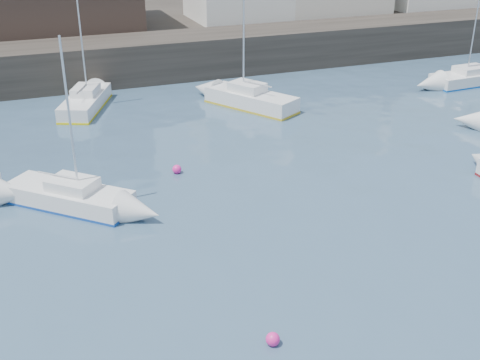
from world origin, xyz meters
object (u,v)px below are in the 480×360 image
object	(u,v)px
sailboat_b	(69,196)
buoy_far	(177,173)
buoy_near	(273,344)
sailboat_g	(473,77)
sailboat_h	(86,101)
sailboat_f	(251,99)

from	to	relation	value
sailboat_b	buoy_far	distance (m)	5.67
buoy_near	sailboat_b	bearing A→B (deg)	112.01
sailboat_g	sailboat_h	xyz separation A→B (m)	(-27.56, 4.12, 0.04)
sailboat_g	sailboat_h	bearing A→B (deg)	171.50
sailboat_h	buoy_near	xyz separation A→B (m)	(2.13, -25.35, -0.52)
sailboat_b	buoy_near	bearing A→B (deg)	-67.99
sailboat_b	sailboat_f	xyz separation A→B (m)	(12.68, 10.21, 0.09)
sailboat_b	sailboat_g	size ratio (longest dim) A/B	0.89
buoy_far	sailboat_f	bearing A→B (deg)	49.13
sailboat_h	sailboat_f	bearing A→B (deg)	-19.20
sailboat_f	buoy_near	xyz separation A→B (m)	(-7.99, -21.82, -0.58)
sailboat_f	buoy_far	size ratio (longest dim) A/B	18.27
sailboat_g	buoy_far	xyz separation A→B (m)	(-24.76, -7.85, -0.48)
sailboat_f	sailboat_g	distance (m)	17.46
sailboat_h	sailboat_b	bearing A→B (deg)	-100.59
sailboat_b	buoy_near	xyz separation A→B (m)	(4.69, -11.61, -0.49)
sailboat_f	sailboat_b	bearing A→B (deg)	-141.15
buoy_far	sailboat_b	bearing A→B (deg)	-161.81
sailboat_f	sailboat_g	xyz separation A→B (m)	(17.45, -0.60, -0.10)
sailboat_g	buoy_near	distance (m)	33.13
buoy_near	buoy_far	size ratio (longest dim) A/B	0.96
sailboat_b	sailboat_h	world-z (taller)	sailboat_h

